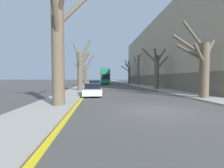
{
  "coord_description": "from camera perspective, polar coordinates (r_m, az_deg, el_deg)",
  "views": [
    {
      "loc": [
        -3.31,
        -8.28,
        1.87
      ],
      "look_at": [
        0.37,
        31.66,
        0.2
      ],
      "focal_mm": 24.0,
      "sensor_mm": 36.0,
      "label": 1
    }
  ],
  "objects": [
    {
      "name": "ground_plane",
      "position": [
        9.11,
        16.41,
        -9.58
      ],
      "size": [
        300.0,
        300.0,
        0.0
      ],
      "primitive_type": "plane",
      "color": "#4C4947"
    },
    {
      "name": "street_tree_left_1",
      "position": [
        21.93,
        -11.96,
        6.0
      ],
      "size": [
        2.72,
        2.8,
        7.29
      ],
      "color": "brown",
      "rests_on": "ground"
    },
    {
      "name": "street_tree_right_3",
      "position": [
        45.99,
        6.45,
        4.19
      ],
      "size": [
        3.23,
        2.32,
        7.47
      ],
      "color": "brown",
      "rests_on": "ground"
    },
    {
      "name": "parked_car_2",
      "position": [
        28.92,
        -6.35,
        -0.02
      ],
      "size": [
        1.89,
        4.3,
        1.42
      ],
      "color": "olive",
      "rests_on": "ground"
    },
    {
      "name": "sidewalk_right",
      "position": [
        59.11,
        4.22,
        0.63
      ],
      "size": [
        2.94,
        120.0,
        0.12
      ],
      "primitive_type": "cube",
      "color": "#A39E93",
      "rests_on": "ground"
    },
    {
      "name": "street_tree_left_0",
      "position": [
        10.37,
        -19.79,
        15.5
      ],
      "size": [
        3.13,
        3.44,
        8.75
      ],
      "color": "brown",
      "rests_on": "ground"
    },
    {
      "name": "street_tree_right_2",
      "position": [
        35.65,
        10.0,
        5.77
      ],
      "size": [
        2.57,
        2.11,
        8.1
      ],
      "color": "brown",
      "rests_on": "ground"
    },
    {
      "name": "parked_car_1",
      "position": [
        22.45,
        -6.66,
        -0.67
      ],
      "size": [
        1.74,
        4.01,
        1.45
      ],
      "color": "navy",
      "rests_on": "ground"
    },
    {
      "name": "street_tree_right_1",
      "position": [
        24.77,
        16.64,
        5.35
      ],
      "size": [
        3.73,
        3.18,
        6.66
      ],
      "color": "brown",
      "rests_on": "ground"
    },
    {
      "name": "sidewalk_left",
      "position": [
        58.39,
        -8.32,
        0.58
      ],
      "size": [
        2.94,
        120.0,
        0.12
      ],
      "primitive_type": "cube",
      "color": "#A39E93",
      "rests_on": "ground"
    },
    {
      "name": "street_tree_right_0",
      "position": [
        15.56,
        30.99,
        6.38
      ],
      "size": [
        3.9,
        2.95,
        7.42
      ],
      "color": "brown",
      "rests_on": "ground"
    },
    {
      "name": "kerb_line_stripe",
      "position": [
        58.32,
        -6.7,
        0.54
      ],
      "size": [
        0.24,
        120.0,
        0.01
      ],
      "primitive_type": "cube",
      "color": "yellow",
      "rests_on": "ground"
    },
    {
      "name": "parked_car_3",
      "position": [
        34.2,
        -6.18,
        0.34
      ],
      "size": [
        1.85,
        4.26,
        1.38
      ],
      "color": "#4C5156",
      "rests_on": "ground"
    },
    {
      "name": "building_facade_right",
      "position": [
        37.35,
        20.8,
        9.77
      ],
      "size": [
        10.08,
        43.4,
        13.57
      ],
      "color": "tan",
      "rests_on": "ground"
    },
    {
      "name": "double_decker_bus",
      "position": [
        45.42,
        -2.78,
        3.19
      ],
      "size": [
        2.48,
        10.89,
        4.43
      ],
      "color": "#1E7F47",
      "rests_on": "ground"
    },
    {
      "name": "street_tree_left_2",
      "position": [
        32.81,
        -10.07,
        3.77
      ],
      "size": [
        4.1,
        1.71,
        6.77
      ],
      "color": "brown",
      "rests_on": "ground"
    },
    {
      "name": "parked_car_0",
      "position": [
        15.86,
        -7.24,
        -2.17
      ],
      "size": [
        1.82,
        4.28,
        1.29
      ],
      "color": "silver",
      "rests_on": "ground"
    }
  ]
}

